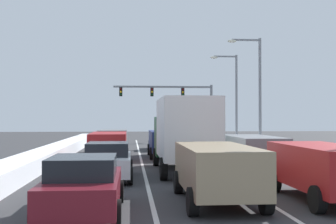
{
  "coord_description": "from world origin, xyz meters",
  "views": [
    {
      "loc": [
        -2.32,
        -5.35,
        2.48
      ],
      "look_at": [
        0.36,
        26.04,
        2.94
      ],
      "focal_mm": 46.76,
      "sensor_mm": 36.0,
      "label": 1
    }
  ],
  "objects": [
    {
      "name": "street_lamp_right_mid",
      "position": [
        7.29,
        27.63,
        5.16
      ],
      "size": [
        2.66,
        0.36,
        8.68
      ],
      "color": "gray",
      "rests_on": "ground"
    },
    {
      "name": "sedan_white_left_lane_second",
      "position": [
        -3.24,
        12.55,
        0.76
      ],
      "size": [
        2.0,
        4.5,
        1.51
      ],
      "color": "silver",
      "rests_on": "ground"
    },
    {
      "name": "lane_stripe_between_right_lane_and_center_lane",
      "position": [
        1.7,
        21.25,
        0.0
      ],
      "size": [
        0.14,
        46.76,
        0.01
      ],
      "primitive_type": "cube",
      "color": "silver",
      "rests_on": "ground"
    },
    {
      "name": "lane_stripe_between_center_lane_and_left_lane",
      "position": [
        -1.7,
        21.25,
        0.0
      ],
      "size": [
        0.14,
        46.76,
        0.01
      ],
      "primitive_type": "cube",
      "color": "silver",
      "rests_on": "ground"
    },
    {
      "name": "suv_gray_left_lane_fourth",
      "position": [
        -3.58,
        26.13,
        1.02
      ],
      "size": [
        2.16,
        4.9,
        1.67
      ],
      "color": "slate",
      "rests_on": "ground"
    },
    {
      "name": "snow_bank_left_shoulder",
      "position": [
        -7.0,
        21.25,
        0.38
      ],
      "size": [
        1.54,
        46.76,
        0.76
      ],
      "primitive_type": "cube",
      "color": "white",
      "rests_on": "ground"
    },
    {
      "name": "suv_tan_center_lane_nearest",
      "position": [
        0.2,
        7.35,
        1.02
      ],
      "size": [
        2.16,
        4.9,
        1.67
      ],
      "color": "#937F60",
      "rests_on": "ground"
    },
    {
      "name": "box_truck_center_lane_second",
      "position": [
        0.12,
        14.58,
        1.9
      ],
      "size": [
        2.53,
        7.2,
        3.36
      ],
      "color": "#1E5633",
      "rests_on": "ground"
    },
    {
      "name": "traffic_light_gantry",
      "position": [
        2.77,
        42.49,
        4.74
      ],
      "size": [
        10.94,
        0.47,
        6.2
      ],
      "color": "slate",
      "rests_on": "ground"
    },
    {
      "name": "ground_plane",
      "position": [
        0.0,
        17.0,
        0.0
      ],
      "size": [
        120.0,
        120.0,
        0.0
      ],
      "primitive_type": "plane",
      "color": "#333335"
    },
    {
      "name": "street_lamp_right_far",
      "position": [
        7.52,
        36.13,
        5.12
      ],
      "size": [
        2.66,
        0.36,
        8.61
      ],
      "color": "gray",
      "rests_on": "ground"
    },
    {
      "name": "sedan_maroon_left_lane_nearest",
      "position": [
        -3.53,
        6.09,
        0.76
      ],
      "size": [
        2.0,
        4.5,
        1.51
      ],
      "color": "maroon",
      "rests_on": "ground"
    },
    {
      "name": "sedan_silver_right_lane_fourth",
      "position": [
        3.23,
        26.34,
        0.76
      ],
      "size": [
        2.0,
        4.5,
        1.51
      ],
      "color": "#B7BABF",
      "rests_on": "ground"
    },
    {
      "name": "sedan_charcoal_center_lane_fourth",
      "position": [
        0.15,
        29.4,
        0.76
      ],
      "size": [
        2.0,
        4.5,
        1.51
      ],
      "color": "#38383D",
      "rests_on": "ground"
    },
    {
      "name": "suv_navy_center_lane_third",
      "position": [
        -0.1,
        22.58,
        1.02
      ],
      "size": [
        2.16,
        4.9,
        1.67
      ],
      "color": "navy",
      "rests_on": "ground"
    },
    {
      "name": "suv_red_left_lane_third",
      "position": [
        -3.56,
        19.44,
        1.02
      ],
      "size": [
        2.16,
        4.9,
        1.67
      ],
      "color": "maroon",
      "rests_on": "ground"
    },
    {
      "name": "snow_bank_right_shoulder",
      "position": [
        7.0,
        21.25,
        0.32
      ],
      "size": [
        1.4,
        46.76,
        0.65
      ],
      "primitive_type": "cube",
      "color": "white",
      "rests_on": "ground"
    },
    {
      "name": "suv_red_right_lane_nearest",
      "position": [
        3.47,
        7.35,
        1.02
      ],
      "size": [
        2.16,
        4.9,
        1.67
      ],
      "color": "maroon",
      "rests_on": "ground"
    },
    {
      "name": "sedan_black_right_lane_third",
      "position": [
        3.2,
        20.23,
        0.76
      ],
      "size": [
        2.0,
        4.5,
        1.51
      ],
      "color": "black",
      "rests_on": "ground"
    },
    {
      "name": "suv_gray_right_lane_second",
      "position": [
        3.21,
        14.16,
        1.02
      ],
      "size": [
        2.16,
        4.9,
        1.67
      ],
      "color": "slate",
      "rests_on": "ground"
    }
  ]
}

